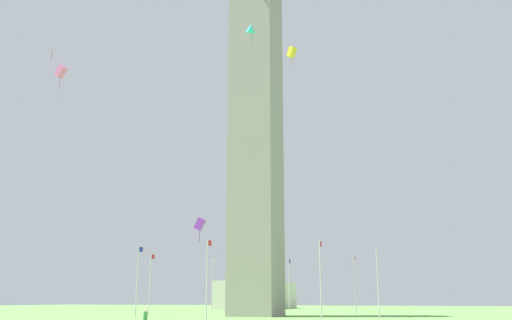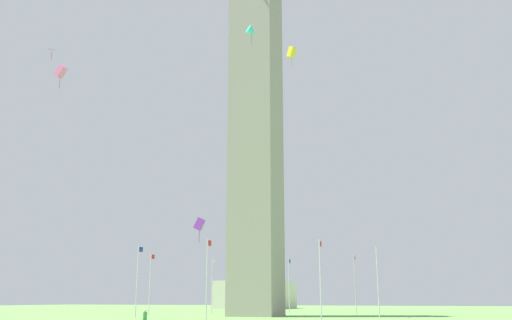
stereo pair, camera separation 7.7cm
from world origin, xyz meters
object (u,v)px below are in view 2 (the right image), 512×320
Objects in this scene: flagpole_s at (207,275)px; distant_building at (257,295)px; flagpole_se at (137,278)px; kite_purple_box at (199,224)px; flagpole_sw at (320,276)px; person_green_shirt at (145,320)px; flagpole_ne at (212,283)px; obelisk_monument at (256,111)px; flagpole_e at (150,281)px; kite_yellow_box at (291,52)px; kite_red_diamond at (52,50)px; flagpole_w at (378,279)px; flagpole_n at (289,283)px; kite_cyan_delta at (252,31)px; kite_pink_box at (61,71)px; flagpole_nw at (355,282)px.

flagpole_s reaches higher than distant_building.
flagpole_se reaches higher than distant_building.
kite_purple_box reaches higher than flagpole_se.
flagpole_sw is at bearing -90.00° from flagpole_se.
flagpole_se reaches higher than person_green_shirt.
person_green_shirt is (-24.74, -15.66, -4.16)m from flagpole_se.
obelisk_monument is at bearing -135.13° from flagpole_ne.
flagpole_e is 3.30× the size of kite_yellow_box.
kite_red_diamond is at bearing 113.83° from flagpole_s.
flagpole_w is 32.53m from kite_purple_box.
flagpole_n is at bearing -20.85° from person_green_shirt.
person_green_shirt is 99.90m from distant_building.
kite_cyan_delta is (6.53, -6.41, 26.49)m from person_green_shirt.
kite_red_diamond is (5.36, 27.92, 4.71)m from kite_cyan_delta.
kite_red_diamond is at bearing 111.42° from kite_yellow_box.
kite_pink_box is at bearing 135.07° from flagpole_sw.
kite_purple_box is at bearing -158.00° from flagpole_ne.
distant_building is at bearing 15.93° from kite_purple_box.
flagpole_ne is at bearing 45.00° from flagpole_sw.
person_green_shirt is at bearing -147.66° from flagpole_se.
kite_pink_box is 1.12× the size of kite_purple_box.
flagpole_sw is 5.65× the size of kite_red_diamond.
flagpole_ne is at bearing 67.50° from flagpole_w.
flagpole_sw is at bearing -157.50° from flagpole_n.
kite_yellow_box is (-2.10, 2.43, 27.27)m from flagpole_sw.
flagpole_ne is 1.00× the size of flagpole_sw.
flagpole_se is 34.83m from kite_yellow_box.
flagpole_sw is 4.91× the size of kite_cyan_delta.
kite_red_diamond reaches higher than flagpole_w.
flagpole_nw is at bearing -112.50° from flagpole_n.
kite_pink_box is (-3.09, 19.32, -2.68)m from kite_cyan_delta.
kite_cyan_delta is at bearing -142.75° from flagpole_s.
flagpole_nw is at bearing -145.74° from distant_building.
person_green_shirt is 0.87× the size of kite_cyan_delta.
kite_yellow_box is 1.08× the size of kite_pink_box.
flagpole_nw is 42.74m from kite_purple_box.
flagpole_nw is at bearing -9.54° from kite_purple_box.
person_green_shirt is (-48.74, 8.34, -4.16)m from flagpole_nw.
kite_purple_box is at bearing -173.98° from flagpole_n.
person_green_shirt is at bearing -165.85° from distant_building.
kite_yellow_box is at bearing -140.42° from flagpole_ne.
kite_pink_box reaches higher than flagpole_se.
flagpole_s is 79.83m from distant_building.
kite_purple_box is at bearing 158.13° from flagpole_w.
obelisk_monument is 34.96m from kite_pink_box.
flagpole_nw is at bearing 22.50° from flagpole_w.
kite_pink_box reaches higher than flagpole_e.
person_green_shirt is 0.58× the size of kite_yellow_box.
flagpole_s reaches higher than person_green_shirt.
flagpole_w reaches higher than person_green_shirt.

